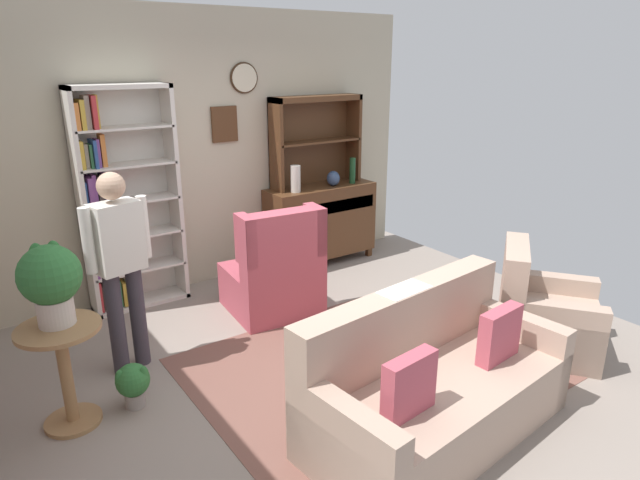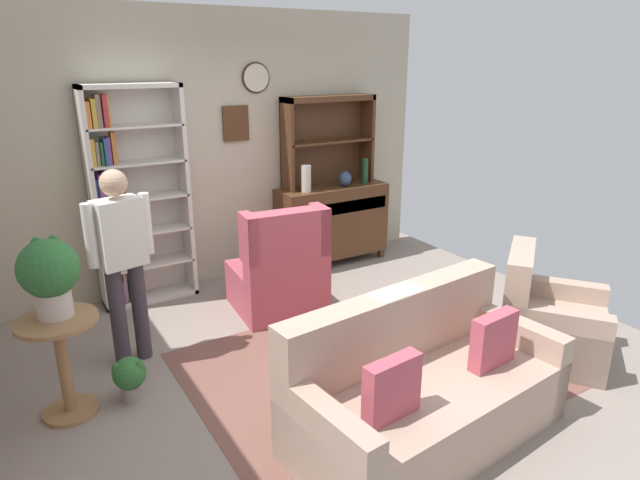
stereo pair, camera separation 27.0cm
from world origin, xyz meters
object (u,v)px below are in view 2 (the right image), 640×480
Objects in this scene: sideboard_hutch at (327,129)px; bottle_wine at (365,171)px; vase_tall at (306,179)px; potted_plant_large at (49,272)px; vase_round at (345,179)px; plant_stand at (62,356)px; person_reading at (122,255)px; bookshelf at (131,201)px; wingback_chair at (280,274)px; potted_plant_small at (130,375)px; armchair_floral at (547,323)px; couch_floral at (422,391)px; sideboard at (332,221)px.

bottle_wine is at bearing -26.96° from sideboard_hutch.
potted_plant_large is (-2.71, -1.42, -0.05)m from vase_tall.
bottle_wine is at bearing -4.95° from vase_round.
potted_plant_large is at bearing 79.22° from plant_stand.
sideboard_hutch reaches higher than person_reading.
bottle_wine is at bearing -3.77° from bookshelf.
potted_plant_large is at bearing -162.63° from wingback_chair.
vase_round is 1.64m from wingback_chair.
potted_plant_large is (-0.88, -1.58, 0.00)m from bookshelf.
sideboard_hutch is 1.54× the size of plant_stand.
plant_stand is (-0.89, -1.63, -0.58)m from bookshelf.
sideboard_hutch is at bearing 27.38° from potted_plant_large.
vase_round is 3.33m from potted_plant_small.
potted_plant_small is (0.40, -0.06, -0.25)m from plant_stand.
wingback_chair is 0.67× the size of person_reading.
vase_round is 3.53m from potted_plant_large.
armchair_floral is 0.69× the size of person_reading.
bookshelf is 7.00× the size of bottle_wine.
vase_round is at bearing -53.52° from sideboard_hutch.
bottle_wine is 3.12m from person_reading.
armchair_floral is at bearing -19.09° from plant_stand.
bottle_wine is 3.76m from potted_plant_large.
potted_plant_large reaches higher than bottle_wine.
sideboard_hutch is 3.51m from couch_floral.
armchair_floral is 1.50× the size of plant_stand.
vase_round reaches higher than armchair_floral.
bottle_wine is (2.61, -0.17, 0.05)m from bookshelf.
potted_plant_large is 1.62× the size of potted_plant_small.
wingback_chair is (1.07, -0.97, -0.64)m from bookshelf.
potted_plant_large is at bearing -152.62° from sideboard_hutch.
vase_round is 0.16× the size of wingback_chair.
vase_round is at bearing 175.05° from bottle_wine.
potted_plant_small is (-1.52, 1.35, -0.12)m from couch_floral.
bookshelf reaches higher than bottle_wine.
sideboard_hutch reaches higher than plant_stand.
sideboard is 1.18× the size of sideboard_hutch.
potted_plant_large is 0.69m from person_reading.
plant_stand is 0.58m from potted_plant_large.
armchair_floral reaches higher than potted_plant_small.
couch_floral is (-1.32, -2.88, -0.69)m from vase_round.
vase_round is (0.52, 0.01, -0.06)m from vase_tall.
bottle_wine is 0.42× the size of plant_stand.
couch_floral is 1.20× the size of person_reading.
sideboard_hutch is at bearing 24.68° from person_reading.
bookshelf is 1.12× the size of couch_floral.
vase_round is 0.52× the size of potted_plant_small.
wingback_chair is at bearing -133.22° from vase_tall.
vase_round is 0.16× the size of armchair_floral.
bookshelf is at bearing 176.36° from vase_round.
vase_tall is 0.78m from bottle_wine.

